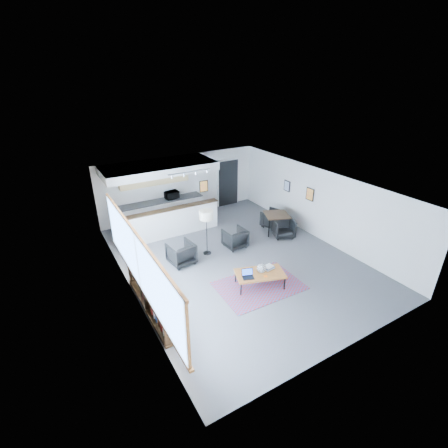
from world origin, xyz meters
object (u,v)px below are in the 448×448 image
coffee_table (260,274)px  armchair_left (181,252)px  laptop (248,275)px  floor_lamp (206,216)px  dining_table (277,216)px  ceramic_pot (262,268)px  book_stack (268,267)px  dining_chair_far (272,219)px  microwave (172,194)px  armchair_right (235,237)px  dining_chair_near (283,228)px

coffee_table → armchair_left: (-1.46, 2.31, -0.02)m
laptop → armchair_left: (-1.05, 2.29, -0.12)m
floor_lamp → dining_table: 3.18m
ceramic_pot → book_stack: ceramic_pot is taller
laptop → dining_chair_far: laptop is taller
microwave → book_stack: bearing=-88.6°
dining_chair_far → armchair_left: bearing=-10.7°
laptop → armchair_right: armchair_right is taller
coffee_table → microwave: bearing=112.0°
dining_table → armchair_left: bearing=-176.5°
floor_lamp → microwave: size_ratio=2.94×
coffee_table → laptop: bearing=-164.5°
book_stack → dining_table: bearing=47.4°
dining_chair_far → ceramic_pot: bearing=27.4°
book_stack → dining_table: (2.30, 2.50, 0.18)m
book_stack → floor_lamp: size_ratio=0.22×
floor_lamp → microwave: 3.31m
floor_lamp → dining_chair_far: bearing=10.1°
floor_lamp → dining_table: (3.09, 0.12, -0.72)m
floor_lamp → book_stack: bearing=-71.5°
laptop → dining_chair_near: bearing=54.4°
laptop → book_stack: bearing=22.8°
coffee_table → armchair_left: armchair_left is taller
laptop → armchair_right: size_ratio=0.51×
laptop → book_stack: 0.76m
ceramic_pot → dining_table: (2.60, 2.56, 0.09)m
dining_table → armchair_right: bearing=-174.2°
dining_chair_near → dining_table: bearing=110.9°
coffee_table → floor_lamp: bearing=118.9°
floor_lamp → dining_table: floor_lamp is taller
ceramic_pot → floor_lamp: floor_lamp is taller
ceramic_pot → armchair_right: 2.43m
floor_lamp → armchair_right: bearing=-4.4°
dining_chair_near → microwave: (-2.99, 3.62, 0.79)m
armchair_right → floor_lamp: size_ratio=0.47×
floor_lamp → dining_chair_near: bearing=-5.9°
book_stack → coffee_table: bearing=-170.3°
dining_chair_near → dining_chair_far: dining_chair_near is taller
armchair_left → dining_table: size_ratio=0.69×
floor_lamp → laptop: bearing=-89.2°
armchair_left → floor_lamp: bearing=-179.5°
book_stack → microwave: microwave is taller
book_stack → dining_chair_far: size_ratio=0.54×
armchair_right → dining_chair_far: armchair_right is taller
dining_table → dining_chair_near: dining_table is taller
ceramic_pot → dining_chair_far: bearing=47.5°
dining_chair_near → dining_chair_far: (0.17, 0.90, -0.01)m
book_stack → dining_table: size_ratio=0.30×
dining_chair_near → laptop: bearing=-124.3°
coffee_table → dining_chair_far: (2.81, 3.02, -0.10)m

